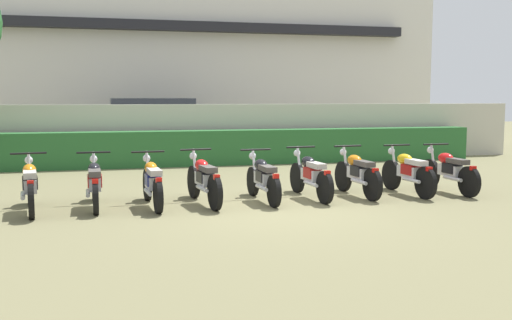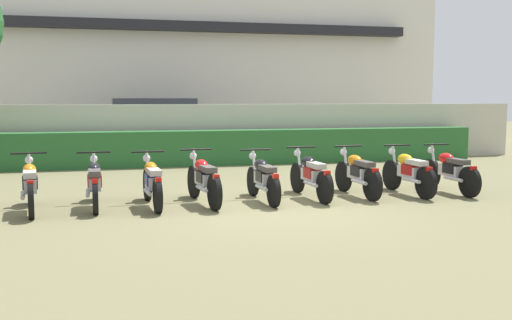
{
  "view_description": "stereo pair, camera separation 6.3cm",
  "coord_description": "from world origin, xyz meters",
  "px_view_note": "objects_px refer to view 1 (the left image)",
  "views": [
    {
      "loc": [
        -2.64,
        -9.55,
        1.94
      ],
      "look_at": [
        0.0,
        1.11,
        0.74
      ],
      "focal_mm": 40.7,
      "sensor_mm": 36.0,
      "label": 1
    },
    {
      "loc": [
        -2.58,
        -9.57,
        1.94
      ],
      "look_at": [
        0.0,
        1.11,
        0.74
      ],
      "focal_mm": 40.7,
      "sensor_mm": 36.0,
      "label": 2
    }
  ],
  "objects_px": {
    "motorcycle_in_row_1": "(95,183)",
    "motorcycle_in_row_8": "(449,170)",
    "motorcycle_in_row_0": "(30,185)",
    "motorcycle_in_row_5": "(310,175)",
    "motorcycle_in_row_2": "(152,182)",
    "motorcycle_in_row_3": "(204,179)",
    "motorcycle_in_row_7": "(408,172)",
    "motorcycle_in_row_6": "(357,173)",
    "motorcycle_in_row_4": "(263,178)",
    "parked_car": "(157,127)"
  },
  "relations": [
    {
      "from": "motorcycle_in_row_1",
      "to": "motorcycle_in_row_7",
      "type": "bearing_deg",
      "value": -93.06
    },
    {
      "from": "motorcycle_in_row_4",
      "to": "motorcycle_in_row_2",
      "type": "bearing_deg",
      "value": 88.2
    },
    {
      "from": "motorcycle_in_row_4",
      "to": "motorcycle_in_row_6",
      "type": "distance_m",
      "value": 1.95
    },
    {
      "from": "motorcycle_in_row_5",
      "to": "motorcycle_in_row_6",
      "type": "relative_size",
      "value": 1.07
    },
    {
      "from": "motorcycle_in_row_2",
      "to": "motorcycle_in_row_3",
      "type": "distance_m",
      "value": 0.92
    },
    {
      "from": "motorcycle_in_row_2",
      "to": "motorcycle_in_row_4",
      "type": "bearing_deg",
      "value": -93.03
    },
    {
      "from": "motorcycle_in_row_4",
      "to": "motorcycle_in_row_7",
      "type": "xyz_separation_m",
      "value": [
        3.0,
        0.05,
        0.02
      ]
    },
    {
      "from": "motorcycle_in_row_0",
      "to": "motorcycle_in_row_5",
      "type": "relative_size",
      "value": 0.98
    },
    {
      "from": "parked_car",
      "to": "motorcycle_in_row_2",
      "type": "distance_m",
      "value": 9.54
    },
    {
      "from": "motorcycle_in_row_1",
      "to": "motorcycle_in_row_8",
      "type": "height_order",
      "value": "motorcycle_in_row_8"
    },
    {
      "from": "motorcycle_in_row_2",
      "to": "motorcycle_in_row_6",
      "type": "xyz_separation_m",
      "value": [
        3.98,
        0.17,
        0.01
      ]
    },
    {
      "from": "motorcycle_in_row_1",
      "to": "motorcycle_in_row_2",
      "type": "distance_m",
      "value": 1.0
    },
    {
      "from": "parked_car",
      "to": "motorcycle_in_row_6",
      "type": "bearing_deg",
      "value": -72.57
    },
    {
      "from": "motorcycle_in_row_3",
      "to": "motorcycle_in_row_5",
      "type": "height_order",
      "value": "motorcycle_in_row_3"
    },
    {
      "from": "motorcycle_in_row_3",
      "to": "motorcycle_in_row_5",
      "type": "distance_m",
      "value": 2.09
    },
    {
      "from": "parked_car",
      "to": "motorcycle_in_row_1",
      "type": "xyz_separation_m",
      "value": [
        -1.78,
        -9.32,
        -0.5
      ]
    },
    {
      "from": "motorcycle_in_row_4",
      "to": "motorcycle_in_row_1",
      "type": "bearing_deg",
      "value": 84.41
    },
    {
      "from": "motorcycle_in_row_6",
      "to": "motorcycle_in_row_8",
      "type": "xyz_separation_m",
      "value": [
        2.0,
        -0.03,
        -0.0
      ]
    },
    {
      "from": "motorcycle_in_row_2",
      "to": "motorcycle_in_row_1",
      "type": "bearing_deg",
      "value": 75.44
    },
    {
      "from": "motorcycle_in_row_6",
      "to": "motorcycle_in_row_7",
      "type": "height_order",
      "value": "motorcycle_in_row_7"
    },
    {
      "from": "motorcycle_in_row_1",
      "to": "motorcycle_in_row_3",
      "type": "xyz_separation_m",
      "value": [
        1.91,
        -0.13,
        0.01
      ]
    },
    {
      "from": "motorcycle_in_row_4",
      "to": "motorcycle_in_row_6",
      "type": "height_order",
      "value": "motorcycle_in_row_6"
    },
    {
      "from": "motorcycle_in_row_3",
      "to": "motorcycle_in_row_5",
      "type": "relative_size",
      "value": 1.0
    },
    {
      "from": "motorcycle_in_row_7",
      "to": "motorcycle_in_row_4",
      "type": "bearing_deg",
      "value": 86.44
    },
    {
      "from": "motorcycle_in_row_4",
      "to": "motorcycle_in_row_5",
      "type": "distance_m",
      "value": 0.98
    },
    {
      "from": "motorcycle_in_row_0",
      "to": "parked_car",
      "type": "bearing_deg",
      "value": -24.66
    },
    {
      "from": "motorcycle_in_row_1",
      "to": "motorcycle_in_row_4",
      "type": "height_order",
      "value": "motorcycle_in_row_1"
    },
    {
      "from": "motorcycle_in_row_5",
      "to": "motorcycle_in_row_8",
      "type": "distance_m",
      "value": 2.96
    },
    {
      "from": "motorcycle_in_row_0",
      "to": "motorcycle_in_row_2",
      "type": "distance_m",
      "value": 2.03
    },
    {
      "from": "parked_car",
      "to": "motorcycle_in_row_0",
      "type": "relative_size",
      "value": 2.38
    },
    {
      "from": "motorcycle_in_row_1",
      "to": "motorcycle_in_row_2",
      "type": "xyz_separation_m",
      "value": [
        0.99,
        -0.17,
        0.0
      ]
    },
    {
      "from": "motorcycle_in_row_3",
      "to": "motorcycle_in_row_7",
      "type": "xyz_separation_m",
      "value": [
        4.11,
        0.06,
        -0.0
      ]
    },
    {
      "from": "motorcycle_in_row_6",
      "to": "motorcycle_in_row_2",
      "type": "bearing_deg",
      "value": 88.26
    },
    {
      "from": "motorcycle_in_row_4",
      "to": "motorcycle_in_row_7",
      "type": "height_order",
      "value": "motorcycle_in_row_7"
    },
    {
      "from": "parked_car",
      "to": "motorcycle_in_row_5",
      "type": "relative_size",
      "value": 2.33
    },
    {
      "from": "parked_car",
      "to": "motorcycle_in_row_6",
      "type": "height_order",
      "value": "parked_car"
    },
    {
      "from": "motorcycle_in_row_7",
      "to": "motorcycle_in_row_6",
      "type": "bearing_deg",
      "value": 82.07
    },
    {
      "from": "motorcycle_in_row_5",
      "to": "motorcycle_in_row_1",
      "type": "bearing_deg",
      "value": 86.16
    },
    {
      "from": "motorcycle_in_row_0",
      "to": "motorcycle_in_row_5",
      "type": "distance_m",
      "value": 5.04
    },
    {
      "from": "motorcycle_in_row_7",
      "to": "motorcycle_in_row_8",
      "type": "relative_size",
      "value": 0.95
    },
    {
      "from": "motorcycle_in_row_0",
      "to": "motorcycle_in_row_4",
      "type": "bearing_deg",
      "value": -97.56
    },
    {
      "from": "motorcycle_in_row_2",
      "to": "motorcycle_in_row_3",
      "type": "relative_size",
      "value": 0.96
    },
    {
      "from": "motorcycle_in_row_2",
      "to": "motorcycle_in_row_8",
      "type": "relative_size",
      "value": 0.97
    },
    {
      "from": "motorcycle_in_row_0",
      "to": "motorcycle_in_row_4",
      "type": "distance_m",
      "value": 4.07
    },
    {
      "from": "motorcycle_in_row_2",
      "to": "motorcycle_in_row_7",
      "type": "distance_m",
      "value": 5.04
    },
    {
      "from": "motorcycle_in_row_1",
      "to": "motorcycle_in_row_8",
      "type": "relative_size",
      "value": 0.99
    },
    {
      "from": "motorcycle_in_row_7",
      "to": "motorcycle_in_row_2",
      "type": "bearing_deg",
      "value": 86.69
    },
    {
      "from": "motorcycle_in_row_2",
      "to": "motorcycle_in_row_6",
      "type": "relative_size",
      "value": 1.03
    },
    {
      "from": "motorcycle_in_row_8",
      "to": "motorcycle_in_row_5",
      "type": "bearing_deg",
      "value": 86.47
    },
    {
      "from": "motorcycle_in_row_1",
      "to": "motorcycle_in_row_2",
      "type": "relative_size",
      "value": 1.02
    }
  ]
}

